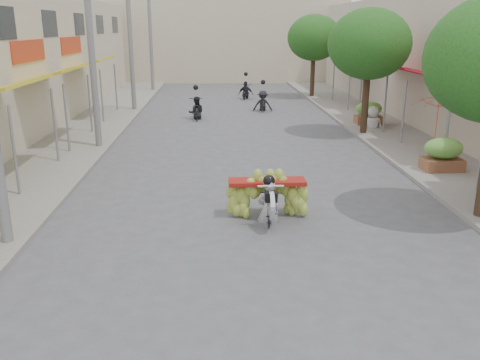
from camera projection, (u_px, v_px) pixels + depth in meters
name	position (u px, v px, depth m)	size (l,w,h in m)	color
ground	(277.00, 316.00, 8.22)	(120.00, 120.00, 0.00)	#55555A
sidewalk_left	(77.00, 132.00, 22.21)	(4.00, 60.00, 0.12)	gray
sidewalk_right	(392.00, 129.00, 22.87)	(4.00, 60.00, 0.12)	gray
far_building	(225.00, 38.00, 43.52)	(20.00, 6.00, 7.00)	beige
utility_pole_mid	(91.00, 40.00, 18.26)	(0.60, 0.24, 8.00)	slate
utility_pole_far	(130.00, 35.00, 26.87)	(0.60, 0.24, 8.00)	slate
utility_pole_back	(150.00, 33.00, 35.47)	(0.60, 0.24, 8.00)	slate
street_tree_mid	(369.00, 44.00, 20.76)	(3.40, 3.40, 5.25)	#3A2719
street_tree_far	(314.00, 38.00, 32.22)	(3.40, 3.40, 5.25)	#3A2719
produce_crate_mid	(443.00, 152.00, 15.95)	(1.20, 0.88, 1.16)	brown
produce_crate_far	(369.00, 111.00, 23.60)	(1.20, 0.88, 1.16)	brown
banana_motorbike	(268.00, 193.00, 12.18)	(2.20, 1.75, 1.95)	black
market_umbrella	(440.00, 95.00, 15.94)	(2.13, 2.13, 1.65)	red
pedestrian	(374.00, 106.00, 22.67)	(0.98, 0.63, 1.91)	silver
bg_motorbike_a	(196.00, 105.00, 25.47)	(0.82, 1.80, 1.95)	black
bg_motorbike_b	(263.00, 96.00, 27.82)	(1.09, 1.81, 1.95)	black
bg_motorbike_c	(246.00, 86.00, 32.52)	(1.06, 1.66, 1.95)	black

